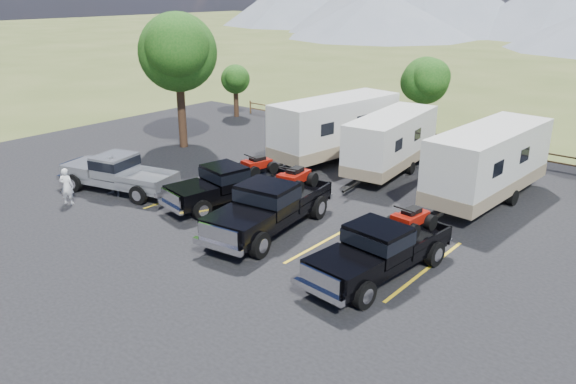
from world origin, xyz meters
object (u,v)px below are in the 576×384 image
Objects in this scene: rig_left at (229,182)px; person_a at (67,186)px; rig_right at (382,248)px; person_b at (113,177)px; tree_big_nw at (178,52)px; trailer_center at (391,142)px; trailer_left at (335,128)px; rig_center at (271,204)px; pickup_silver at (118,173)px; trailer_right at (488,164)px.

rig_left is 3.68× the size of person_a.
rig_left is 8.75m from rig_right.
rig_left reaches higher than person_b.
trailer_center is at bearing 16.65° from tree_big_nw.
trailer_left is 14.10m from person_a.
tree_big_nw is 14.31m from rig_center.
rig_left is at bearing -117.40° from trailer_center.
pickup_silver is 3.36× the size of person_b.
rig_center is at bearing -118.18° from trailer_right.
tree_big_nw is 0.80× the size of trailer_left.
person_a is (-13.96, -12.20, -0.91)m from trailer_right.
person_b is (-13.28, -10.28, -0.82)m from trailer_right.
trailer_left is 3.51m from trailer_center.
trailer_right reaches higher than pickup_silver.
trailer_right reaches higher than rig_right.
trailer_center is 4.73× the size of person_b.
trailer_right is (8.61, 7.48, 0.80)m from rig_left.
trailer_center is at bearing 128.01° from pickup_silver.
tree_big_nw is 9.85m from person_b.
pickup_silver is at bearing -61.29° from tree_big_nw.
rig_left is at bearing -80.55° from trailer_left.
rig_right is 8.98m from trailer_right.
trailer_left is 1.03× the size of trailer_right.
trailer_left is 1.59× the size of pickup_silver.
tree_big_nw is 10.04m from trailer_left.
rig_left is at bearing 21.02° from person_b.
trailer_right is at bearing -175.13° from person_a.
rig_right reaches higher than person_a.
trailer_left reaches higher than rig_left.
person_a is (-5.05, -13.13, -0.96)m from trailer_left.
tree_big_nw reaches higher than rig_right.
tree_big_nw is at bearing 146.54° from rig_center.
rig_right is 0.63× the size of trailer_left.
rig_left is at bearing -135.75° from trailer_right.
pickup_silver is at bearing -105.99° from trailer_left.
trailer_right is at bearing 51.15° from rig_left.
rig_center reaches higher than pickup_silver.
trailer_right is at bearing 27.81° from person_b.
pickup_silver is at bearing 111.06° from person_b.
person_a is at bearing -135.61° from trailer_right.
rig_center is 8.45m from pickup_silver.
rig_right is (5.23, -0.42, -0.09)m from rig_center.
trailer_right is (8.90, -0.94, -0.05)m from trailer_left.
trailer_center reaches higher than person_a.
rig_center is at bearing -25.54° from tree_big_nw.
rig_center reaches higher than person_a.
trailer_left reaches higher than trailer_center.
rig_left reaches higher than person_a.
trailer_right is at bearing 111.09° from pickup_silver.
rig_left is at bearing -174.90° from person_a.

